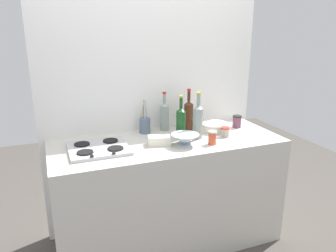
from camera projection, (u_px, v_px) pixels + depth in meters
name	position (u px, v px, depth m)	size (l,w,h in m)	color
ground_plane	(168.00, 239.00, 2.84)	(6.00, 6.00, 0.00)	#47423D
counter_block	(168.00, 192.00, 2.71)	(1.80, 0.70, 0.90)	beige
backsplash_panel	(152.00, 99.00, 2.84)	(1.90, 0.06, 2.31)	white
stovetop_hob	(99.00, 148.00, 2.38)	(0.42, 0.39, 0.04)	#B2B2B7
plate_stack	(215.00, 127.00, 2.80)	(0.24, 0.24, 0.07)	silver
wine_bottle_leftmost	(164.00, 115.00, 2.80)	(0.08, 0.08, 0.33)	gray
wine_bottle_mid_left	(181.00, 122.00, 2.60)	(0.07, 0.07, 0.35)	#19471E
wine_bottle_mid_right	(189.00, 115.00, 2.80)	(0.08, 0.08, 0.36)	#472314
wine_bottle_rightmost	(198.00, 121.00, 2.59)	(0.08, 0.08, 0.37)	gray
mixing_bowl	(185.00, 139.00, 2.46)	(0.21, 0.21, 0.09)	silver
butter_dish	(159.00, 140.00, 2.48)	(0.17, 0.10, 0.07)	silver
utensil_crock	(145.00, 125.00, 2.74)	(0.09, 0.09, 0.29)	slate
condiment_jar_front	(225.00, 132.00, 2.66)	(0.07, 0.07, 0.08)	#9E998C
condiment_jar_rear	(212.00, 138.00, 2.48)	(0.06, 0.06, 0.10)	#C64C2D
condiment_jar_spare	(237.00, 121.00, 2.90)	(0.08, 0.08, 0.11)	#66384C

